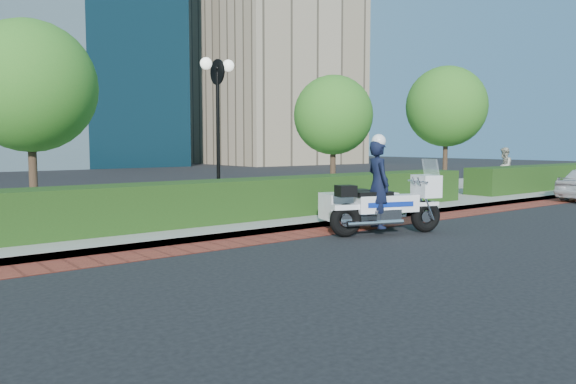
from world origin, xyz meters
TOP-DOWN VIEW (x-y plane):
  - ground at (0.00, 0.00)m, footprint 120.00×120.00m
  - brick_strip at (0.00, 1.50)m, footprint 60.00×1.00m
  - sidewalk at (0.00, 6.00)m, footprint 60.00×8.00m
  - hedge_main at (0.00, 3.60)m, footprint 18.00×1.20m
  - hedge_far at (16.00, 3.60)m, footprint 10.00×1.20m
  - lamppost at (1.00, 5.20)m, footprint 1.02×0.70m
  - tree_b at (-3.50, 6.50)m, footprint 3.20×3.20m
  - tree_c at (6.50, 6.50)m, footprint 2.80×2.80m
  - tree_d at (13.00, 6.50)m, footprint 3.40×3.40m
  - tower_right at (28.00, 38.00)m, footprint 14.00×12.00m
  - police_motorcycle at (2.45, 0.70)m, footprint 2.71×2.41m
  - pedestrian at (15.64, 5.33)m, footprint 1.01×0.90m

SIDE VIEW (x-z plane):
  - ground at x=0.00m, z-range 0.00..0.00m
  - brick_strip at x=0.00m, z-range 0.00..0.01m
  - sidewalk at x=0.00m, z-range 0.00..0.15m
  - hedge_main at x=0.00m, z-range 0.15..1.15m
  - hedge_far at x=16.00m, z-range 0.15..1.15m
  - police_motorcycle at x=2.45m, z-range -0.36..1.90m
  - pedestrian at x=15.64m, z-range 0.15..1.88m
  - lamppost at x=1.00m, z-range 0.85..5.06m
  - tree_c at x=6.50m, z-range 0.90..5.20m
  - tree_b at x=-3.50m, z-range 0.99..5.88m
  - tree_d at x=13.00m, z-range 1.03..6.19m
  - tower_right at x=28.00m, z-range 0.00..28.00m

